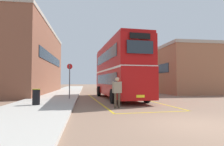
# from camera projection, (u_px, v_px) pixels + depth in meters

# --- Properties ---
(ground_plane) EXTENTS (135.60, 135.60, 0.00)m
(ground_plane) POSITION_uv_depth(u_px,v_px,m) (120.00, 95.00, 21.04)
(ground_plane) COLOR #846651
(sidewalk_left) EXTENTS (4.00, 57.60, 0.14)m
(sidewalk_left) POSITION_uv_depth(u_px,v_px,m) (63.00, 93.00, 22.51)
(sidewalk_left) COLOR #B2ADA3
(sidewalk_left) RESTS_ON ground
(brick_building_left) EXTENTS (6.00, 18.18, 8.23)m
(brick_building_left) POSITION_uv_depth(u_px,v_px,m) (28.00, 60.00, 23.73)
(brick_building_left) COLOR brown
(brick_building_left) RESTS_ON ground
(depot_building_right) EXTENTS (8.91, 15.13, 5.94)m
(depot_building_right) POSITION_uv_depth(u_px,v_px,m) (180.00, 71.00, 27.70)
(depot_building_right) COLOR #9E6647
(depot_building_right) RESTS_ON ground
(double_decker_bus) EXTENTS (3.35, 10.61, 4.75)m
(double_decker_bus) POSITION_uv_depth(u_px,v_px,m) (119.00, 70.00, 16.53)
(double_decker_bus) COLOR black
(double_decker_bus) RESTS_ON ground
(single_deck_bus) EXTENTS (3.42, 8.36, 3.02)m
(single_deck_bus) POSITION_uv_depth(u_px,v_px,m) (120.00, 80.00, 33.85)
(single_deck_bus) COLOR black
(single_deck_bus) RESTS_ON ground
(pedestrian_boarding) EXTENTS (0.57, 0.36, 1.76)m
(pedestrian_boarding) POSITION_uv_depth(u_px,v_px,m) (117.00, 90.00, 10.78)
(pedestrian_boarding) COLOR #473828
(pedestrian_boarding) RESTS_ON ground
(litter_bin) EXTENTS (0.46, 0.46, 0.94)m
(litter_bin) POSITION_uv_depth(u_px,v_px,m) (36.00, 97.00, 11.18)
(litter_bin) COLOR black
(litter_bin) RESTS_ON sidewalk_left
(bus_stop_sign) EXTENTS (0.44, 0.08, 2.78)m
(bus_stop_sign) POSITION_uv_depth(u_px,v_px,m) (70.00, 78.00, 15.14)
(bus_stop_sign) COLOR #4C4C51
(bus_stop_sign) RESTS_ON sidewalk_left
(bay_marking_yellow) EXTENTS (5.10, 12.76, 0.01)m
(bay_marking_yellow) POSITION_uv_depth(u_px,v_px,m) (124.00, 101.00, 14.53)
(bay_marking_yellow) COLOR gold
(bay_marking_yellow) RESTS_ON ground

